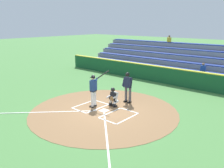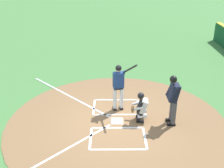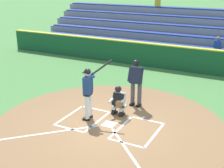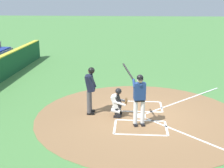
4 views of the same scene
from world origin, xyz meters
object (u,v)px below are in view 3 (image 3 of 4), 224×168
batter (88,90)px  catcher (119,100)px  baseball (144,118)px  plate_umpire (136,80)px

batter → catcher: bearing=-135.2°
batter → baseball: batter is taller
plate_umpire → batter: bearing=61.9°
catcher → baseball: bearing=-171.3°
plate_umpire → baseball: bearing=128.0°
catcher → plate_umpire: 1.20m
plate_umpire → baseball: plate_umpire is taller
catcher → baseball: size_ratio=15.27×
catcher → plate_umpire: plate_umpire is taller
batter → baseball: 2.22m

